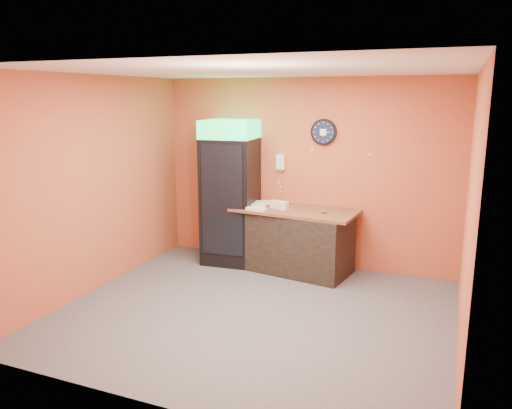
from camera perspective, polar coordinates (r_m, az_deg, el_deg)
The scene contains 15 objects.
floor at distance 6.09m, azimuth -0.18°, elevation -12.23°, with size 4.50×4.50×0.00m, color #47474C.
back_wall at distance 7.51m, azimuth 5.64°, elevation 3.61°, with size 4.50×0.02×2.80m, color #B75533.
left_wall at distance 6.82m, azimuth -17.96°, elevation 2.17°, with size 0.02×4.00×2.80m, color #B75533.
right_wall at distance 5.25m, azimuth 23.17°, elevation -1.15°, with size 0.02×4.00×2.80m, color #B75533.
ceiling at distance 5.55m, azimuth -0.20°, elevation 15.09°, with size 4.50×4.00×0.02m, color white.
beverage_cooler at distance 7.58m, azimuth -3.03°, elevation 1.17°, with size 0.83×0.84×2.18m.
prep_counter at distance 7.39m, azimuth 3.82°, elevation -4.13°, with size 1.77×0.79×0.88m, color black.
wall_clock at distance 7.35m, azimuth 7.73°, elevation 8.21°, with size 0.38×0.06×0.38m.
wall_phone at distance 7.56m, azimuth 2.80°, elevation 4.85°, with size 0.12×0.11×0.23m.
butcher_paper at distance 7.27m, azimuth 3.87°, elevation -0.63°, with size 1.94×0.83×0.04m, color brown.
sub_roll_stack at distance 7.24m, azimuth 2.68°, elevation -0.04°, with size 0.28×0.14×0.11m.
wrapped_sandwich_left at distance 7.36m, azimuth 0.13°, elevation -0.13°, with size 0.27×0.10×0.04m, color silver.
wrapped_sandwich_mid at distance 7.13m, azimuth 0.04°, elevation -0.53°, with size 0.29×0.11×0.04m, color silver.
wrapped_sandwich_right at distance 7.56m, azimuth 0.35°, elevation 0.23°, with size 0.31×0.12×0.04m, color silver.
kitchen_tool at distance 7.23m, azimuth 4.19°, elevation -0.33°, with size 0.05×0.05×0.05m, color silver.
Camera 1 is at (2.11, -5.12, 2.53)m, focal length 35.00 mm.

